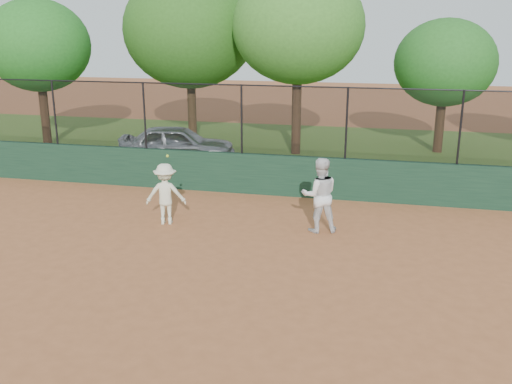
% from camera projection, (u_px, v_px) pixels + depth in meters
% --- Properties ---
extents(ground, '(80.00, 80.00, 0.00)m').
position_uv_depth(ground, '(192.00, 278.00, 11.31)').
color(ground, '#AA6036').
rests_on(ground, ground).
extents(back_wall, '(26.00, 0.20, 1.20)m').
position_uv_depth(back_wall, '(258.00, 174.00, 16.75)').
color(back_wall, '#1B3C27').
rests_on(back_wall, ground).
extents(grass_strip, '(36.00, 12.00, 0.01)m').
position_uv_depth(grass_strip, '(292.00, 151.00, 22.53)').
color(grass_strip, '#38581B').
rests_on(grass_strip, ground).
extents(parked_car, '(4.36, 2.50, 1.40)m').
position_uv_depth(parked_car, '(177.00, 144.00, 20.38)').
color(parked_car, '#A2A5AB').
rests_on(parked_car, ground).
extents(player_second, '(1.05, 0.91, 1.82)m').
position_uv_depth(player_second, '(320.00, 195.00, 13.63)').
color(player_second, silver).
rests_on(player_second, ground).
extents(player_main, '(1.11, 0.79, 1.87)m').
position_uv_depth(player_main, '(166.00, 194.00, 14.20)').
color(player_main, beige).
rests_on(player_main, ground).
extents(fence_assembly, '(26.00, 0.06, 2.00)m').
position_uv_depth(fence_assembly, '(258.00, 119.00, 16.29)').
color(fence_assembly, black).
rests_on(fence_assembly, back_wall).
extents(tree_0, '(4.19, 3.81, 5.84)m').
position_uv_depth(tree_0, '(38.00, 46.00, 22.49)').
color(tree_0, '#422817').
rests_on(tree_0, ground).
extents(tree_1, '(5.50, 5.00, 6.99)m').
position_uv_depth(tree_1, '(189.00, 30.00, 23.29)').
color(tree_1, '#452D17').
rests_on(tree_1, ground).
extents(tree_2, '(4.87, 4.43, 6.86)m').
position_uv_depth(tree_2, '(298.00, 27.00, 20.82)').
color(tree_2, '#442A18').
rests_on(tree_2, ground).
extents(tree_3, '(3.80, 3.45, 5.08)m').
position_uv_depth(tree_3, '(445.00, 63.00, 21.46)').
color(tree_3, '#3F2715').
rests_on(tree_3, ground).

